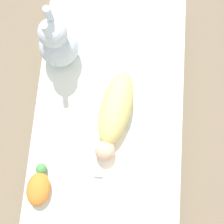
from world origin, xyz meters
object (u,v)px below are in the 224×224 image
(pillow, at_px, (136,216))
(turtle_plush, at_px, (39,187))
(swaddled_baby, at_px, (115,112))
(bunny_plush, at_px, (57,44))

(pillow, bearing_deg, turtle_plush, 78.88)
(pillow, xyz_separation_m, turtle_plush, (0.10, 0.48, -0.01))
(swaddled_baby, height_order, bunny_plush, bunny_plush)
(swaddled_baby, distance_m, bunny_plush, 0.45)
(pillow, distance_m, turtle_plush, 0.49)
(swaddled_baby, xyz_separation_m, turtle_plush, (-0.40, 0.35, -0.04))
(pillow, height_order, turtle_plush, pillow)
(bunny_plush, relative_size, turtle_plush, 1.90)
(bunny_plush, bearing_deg, pillow, -150.66)
(pillow, bearing_deg, swaddled_baby, 15.60)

